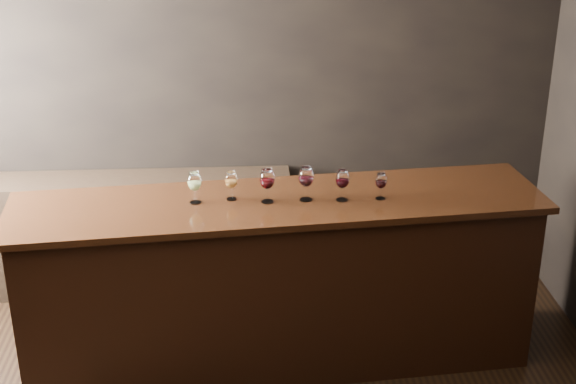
{
  "coord_description": "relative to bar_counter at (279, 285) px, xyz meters",
  "views": [
    {
      "loc": [
        0.16,
        -3.52,
        3.11
      ],
      "look_at": [
        0.43,
        0.98,
        1.21
      ],
      "focal_mm": 50.0,
      "sensor_mm": 36.0,
      "label": 1
    }
  ],
  "objects": [
    {
      "name": "glass_red_a",
      "position": [
        -0.07,
        -0.03,
        0.75
      ],
      "size": [
        0.09,
        0.09,
        0.22
      ],
      "color": "white",
      "rests_on": "bar_top"
    },
    {
      "name": "room_shell",
      "position": [
        -0.61,
        -0.87,
        1.25
      ],
      "size": [
        5.02,
        4.52,
        2.81
      ],
      "color": "black",
      "rests_on": "ground"
    },
    {
      "name": "glass_red_d",
      "position": [
        0.62,
        -0.02,
        0.71
      ],
      "size": [
        0.07,
        0.07,
        0.17
      ],
      "color": "white",
      "rests_on": "bar_top"
    },
    {
      "name": "glass_red_b",
      "position": [
        0.16,
        -0.01,
        0.75
      ],
      "size": [
        0.09,
        0.09,
        0.22
      ],
      "color": "white",
      "rests_on": "bar_top"
    },
    {
      "name": "bar_counter",
      "position": [
        0.0,
        0.0,
        0.0
      ],
      "size": [
        3.24,
        0.99,
        1.12
      ],
      "primitive_type": "cube",
      "rotation": [
        0.0,
        0.0,
        0.09
      ],
      "color": "black",
      "rests_on": "ground"
    },
    {
      "name": "glass_amber",
      "position": [
        -0.29,
        0.03,
        0.72
      ],
      "size": [
        0.08,
        0.08,
        0.18
      ],
      "color": "white",
      "rests_on": "bar_top"
    },
    {
      "name": "glass_red_c",
      "position": [
        0.38,
        -0.03,
        0.73
      ],
      "size": [
        0.08,
        0.08,
        0.2
      ],
      "color": "white",
      "rests_on": "bar_top"
    },
    {
      "name": "glass_white",
      "position": [
        -0.51,
        -0.01,
        0.73
      ],
      "size": [
        0.08,
        0.08,
        0.2
      ],
      "color": "white",
      "rests_on": "bar_top"
    },
    {
      "name": "bar_top",
      "position": [
        -0.0,
        0.0,
        0.58
      ],
      "size": [
        3.35,
        1.07,
        0.04
      ],
      "primitive_type": "cube",
      "rotation": [
        0.0,
        0.0,
        0.09
      ],
      "color": "black",
      "rests_on": "bar_counter"
    },
    {
      "name": "back_bar_shelf",
      "position": [
        -1.12,
        1.05,
        -0.11
      ],
      "size": [
        2.51,
        0.4,
        0.9
      ],
      "primitive_type": "cube",
      "color": "black",
      "rests_on": "ground"
    }
  ]
}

